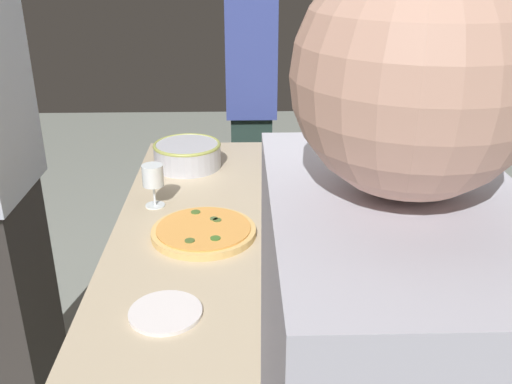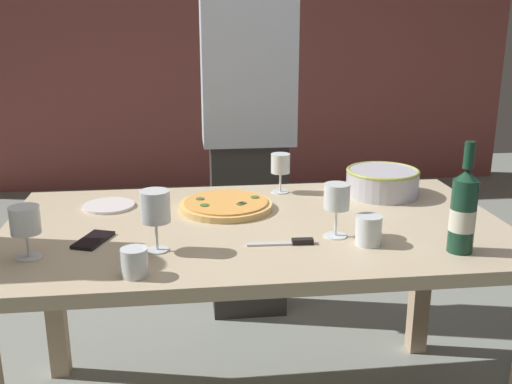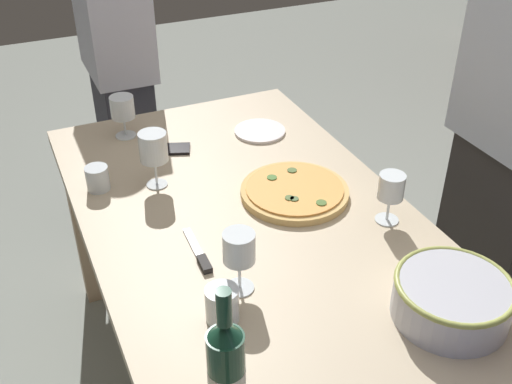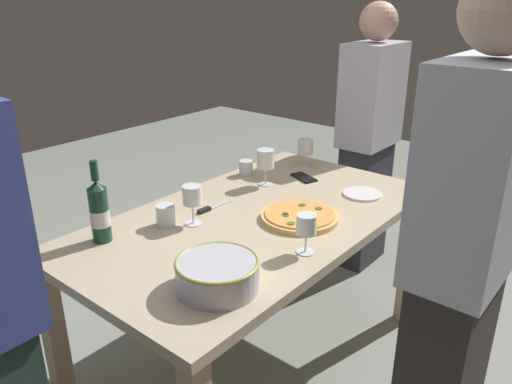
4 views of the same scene
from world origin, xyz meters
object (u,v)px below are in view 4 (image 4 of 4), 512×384
object	(u,v)px
wine_glass_near_pizza	(306,226)
pizza_knife	(211,208)
cup_amber	(166,215)
serving_bowl	(218,273)
person_guest_left	(461,264)
wine_glass_far_right	(305,148)
cell_phone	(304,178)
person_host	(368,141)
side_plate	(362,194)
wine_glass_by_bottle	(266,161)
wine_bottle	(99,211)
dining_table	(256,235)
pizza	(300,216)
cup_ceramic	(246,168)
wine_glass_far_left	(192,196)

from	to	relation	value
wine_glass_near_pizza	pizza_knife	distance (m)	0.54
cup_amber	pizza_knife	xyz separation A→B (m)	(-0.23, 0.03, -0.04)
serving_bowl	person_guest_left	xyz separation A→B (m)	(-0.43, 0.60, 0.06)
wine_glass_far_right	cell_phone	world-z (taller)	wine_glass_far_right
serving_bowl	person_host	xyz separation A→B (m)	(-1.67, -0.36, -0.01)
wine_glass_near_pizza	side_plate	size ratio (longest dim) A/B	0.83
wine_glass_by_bottle	person_guest_left	bearing A→B (deg)	70.42
wine_glass_far_right	side_plate	bearing A→B (deg)	69.27
serving_bowl	wine_bottle	distance (m)	0.57
cup_amber	person_guest_left	world-z (taller)	person_guest_left
dining_table	person_host	xyz separation A→B (m)	(-1.17, -0.10, 0.14)
side_plate	person_guest_left	distance (m)	0.84
pizza	side_plate	world-z (taller)	pizza
wine_bottle	wine_glass_near_pizza	distance (m)	0.76
wine_glass_far_right	pizza	bearing A→B (deg)	32.76
wine_glass_near_pizza	cup_ceramic	world-z (taller)	wine_glass_near_pizza
wine_glass_near_pizza	person_host	world-z (taller)	person_host
wine_bottle	wine_glass_far_left	size ratio (longest dim) A/B	1.93
serving_bowl	wine_glass_far_right	distance (m)	1.25
wine_glass_near_pizza	cup_ceramic	xyz separation A→B (m)	(-0.49, -0.70, -0.07)
side_plate	serving_bowl	bearing A→B (deg)	1.56
wine_bottle	wine_glass_far_right	world-z (taller)	wine_bottle
side_plate	person_guest_left	xyz separation A→B (m)	(0.56, 0.62, 0.11)
pizza	wine_glass_near_pizza	xyz separation A→B (m)	(0.22, 0.18, 0.09)
dining_table	cup_ceramic	bearing A→B (deg)	-134.57
dining_table	wine_glass_far_left	distance (m)	0.34
pizza	dining_table	bearing A→B (deg)	-62.46
pizza	cup_amber	size ratio (longest dim) A/B	3.69
dining_table	cup_amber	xyz separation A→B (m)	(0.30, -0.22, 0.14)
serving_bowl	wine_glass_near_pizza	size ratio (longest dim) A/B	1.81
pizza_knife	person_host	bearing A→B (deg)	175.80
cell_phone	wine_glass_far_right	bearing A→B (deg)	-125.91
wine_glass_far_right	pizza_knife	world-z (taller)	wine_glass_far_right
wine_glass_far_right	wine_glass_by_bottle	bearing A→B (deg)	1.54
pizza	cup_amber	xyz separation A→B (m)	(0.39, -0.38, 0.03)
pizza_knife	dining_table	bearing A→B (deg)	111.41
serving_bowl	side_plate	xyz separation A→B (m)	(-0.99, -0.03, -0.05)
person_host	cup_ceramic	bearing A→B (deg)	-22.62
serving_bowl	person_host	world-z (taller)	person_host
cup_ceramic	pizza_knife	bearing A→B (deg)	21.47
wine_glass_by_bottle	pizza_knife	size ratio (longest dim) A/B	0.90
wine_bottle	wine_glass_far_right	bearing A→B (deg)	175.33
pizza_knife	person_guest_left	distance (m)	1.05
wine_glass_far_right	person_guest_left	distance (m)	1.28
pizza	cup_amber	world-z (taller)	cup_amber
wine_bottle	side_plate	size ratio (longest dim) A/B	1.77
pizza	person_host	bearing A→B (deg)	-166.38
wine_glass_far_left	side_plate	xyz separation A→B (m)	(-0.71, 0.38, -0.11)
serving_bowl	side_plate	world-z (taller)	serving_bowl
dining_table	cup_ceramic	size ratio (longest dim) A/B	21.31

